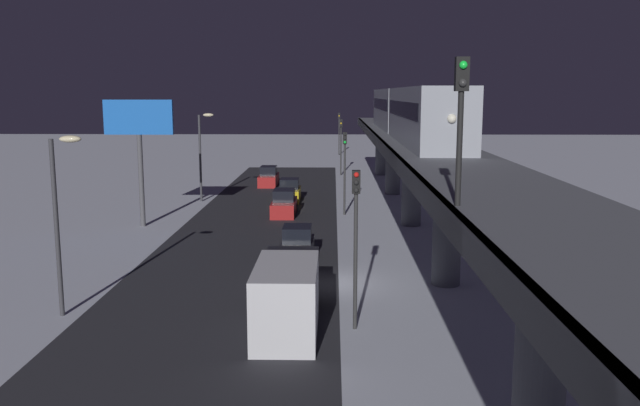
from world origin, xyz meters
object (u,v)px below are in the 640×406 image
(rail_signal, at_px, (461,105))
(traffic_light_distant, at_px, (339,127))
(sedan_black, at_px, (297,246))
(traffic_light_near, at_px, (356,226))
(traffic_light_far, at_px, (341,139))
(subway_train, at_px, (408,110))
(sedan_red_2, at_px, (269,178))
(sedan_yellow, at_px, (290,192))
(box_truck, at_px, (288,294))
(sedan_red, at_px, (284,205))
(traffic_light_mid, at_px, (345,161))
(commercial_billboard, at_px, (139,130))

(rail_signal, bearing_deg, traffic_light_distant, -88.26)
(sedan_black, height_order, traffic_light_near, traffic_light_near)
(traffic_light_far, distance_m, traffic_light_distant, 25.15)
(subway_train, bearing_deg, traffic_light_far, -79.73)
(rail_signal, relative_size, traffic_light_near, 0.62)
(sedan_red_2, distance_m, sedan_black, 31.01)
(subway_train, relative_size, sedan_black, 9.18)
(subway_train, height_order, traffic_light_near, subway_train)
(sedan_yellow, height_order, traffic_light_far, traffic_light_far)
(box_truck, relative_size, traffic_light_distant, 1.16)
(subway_train, bearing_deg, sedan_red, -4.57)
(sedan_red, relative_size, traffic_light_far, 0.75)
(rail_signal, xyz_separation_m, sedan_red, (7.22, -32.59, -8.23))
(sedan_red, xyz_separation_m, traffic_light_mid, (-4.70, 0.02, 3.41))
(sedan_yellow, distance_m, traffic_light_distant, 44.10)
(subway_train, relative_size, commercial_billboard, 4.14)
(subway_train, xyz_separation_m, traffic_light_far, (4.69, -25.88, -3.87))
(traffic_light_mid, height_order, traffic_light_distant, same)
(sedan_black, relative_size, traffic_light_far, 0.63)
(traffic_light_distant, bearing_deg, traffic_light_near, 90.00)
(subway_train, distance_m, traffic_light_distant, 51.39)
(traffic_light_distant, bearing_deg, sedan_yellow, 83.86)
(sedan_yellow, xyz_separation_m, sedan_red_2, (2.80, -9.88, -0.00))
(sedan_black, xyz_separation_m, box_truck, (-0.20, 10.64, 0.55))
(sedan_red_2, height_order, sedan_black, same)
(sedan_red, xyz_separation_m, sedan_black, (-1.80, 14.22, 0.01))
(sedan_yellow, distance_m, box_truck, 31.50)
(rail_signal, distance_m, commercial_billboard, 32.65)
(traffic_light_far, distance_m, commercial_billboard, 33.26)
(rail_signal, relative_size, traffic_light_mid, 0.62)
(sedan_red_2, bearing_deg, sedan_black, 98.53)
(traffic_light_near, distance_m, traffic_light_mid, 25.15)
(rail_signal, distance_m, sedan_red, 34.38)
(commercial_billboard, bearing_deg, box_truck, 120.17)
(sedan_yellow, xyz_separation_m, box_truck, (-2.00, 31.43, 0.55))
(traffic_light_mid, xyz_separation_m, commercial_billboard, (14.40, 4.72, 2.63))
(sedan_black, bearing_deg, sedan_yellow, 94.95)
(sedan_yellow, bearing_deg, traffic_light_distant, 83.86)
(rail_signal, distance_m, sedan_black, 20.84)
(subway_train, bearing_deg, sedan_red_2, -54.67)
(sedan_red, bearing_deg, rail_signal, -77.51)
(subway_train, xyz_separation_m, box_truck, (7.39, 24.11, -6.72))
(box_truck, height_order, traffic_light_distant, traffic_light_distant)
(sedan_red_2, height_order, commercial_billboard, commercial_billboard)
(sedan_yellow, distance_m, commercial_billboard, 16.07)
(sedan_black, height_order, box_truck, box_truck)
(commercial_billboard, bearing_deg, traffic_light_near, 125.17)
(subway_train, height_order, sedan_red, subway_train)
(sedan_black, distance_m, box_truck, 10.66)
(rail_signal, relative_size, commercial_billboard, 0.45)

